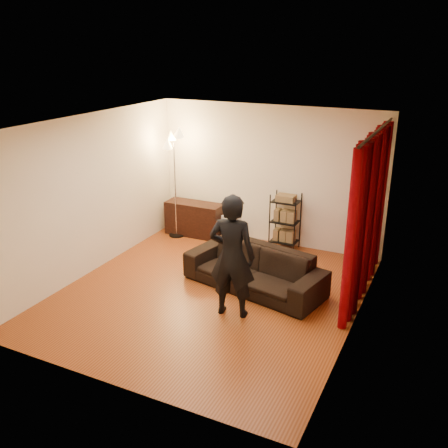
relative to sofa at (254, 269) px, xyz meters
The scene contains 14 objects.
floor 0.81m from the sofa, 138.16° to the right, with size 5.00×5.00×0.00m, color brown.
ceiling 2.48m from the sofa, 138.16° to the right, with size 5.00×5.00×0.00m, color white.
wall_back 2.32m from the sofa, 105.31° to the left, with size 5.00×5.00×0.00m, color beige.
wall_front 3.21m from the sofa, 100.41° to the right, with size 5.00×5.00×0.00m, color beige.
wall_left 3.02m from the sofa, behind, with size 5.00×5.00×0.00m, color beige.
wall_right 2.04m from the sofa, 16.14° to the right, with size 5.00×5.00×0.00m, color beige.
curtain_rod 2.83m from the sofa, 21.58° to the left, with size 0.04×0.04×2.65m, color black.
curtain 1.94m from the sofa, 21.83° to the left, with size 0.22×2.65×2.55m, color #670208, non-canonical shape.
sofa is the anchor object (origin of this frame).
person 1.07m from the sofa, 88.79° to the right, with size 0.67×0.44×1.84m, color black.
media_cabinet 2.63m from the sofa, 140.49° to the left, with size 1.18×0.44×0.69m, color black.
storage_boxes 2.06m from the sofa, 125.39° to the left, with size 0.33×0.26×0.54m, color silver, non-canonical shape.
wire_shelf 1.80m from the sofa, 93.49° to the left, with size 0.50×0.35×1.10m, color black, non-canonical shape.
floor_lamp 2.85m from the sofa, 148.01° to the left, with size 0.39×0.39×2.16m, color silver, non-canonical shape.
Camera 1 is at (3.28, -6.29, 3.79)m, focal length 40.00 mm.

